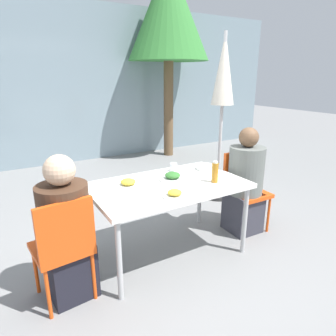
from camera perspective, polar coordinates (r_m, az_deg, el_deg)
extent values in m
plane|color=gray|center=(3.09, 0.00, -15.75)|extent=(24.00, 24.00, 0.00)
cube|color=gray|center=(6.24, -19.06, 14.75)|extent=(10.00, 0.20, 3.00)
cube|color=white|center=(2.76, 0.00, -3.37)|extent=(1.41, 0.85, 0.04)
cylinder|color=#B7B7B7|center=(2.39, -9.27, -17.06)|extent=(0.04, 0.04, 0.69)
cylinder|color=#B7B7B7|center=(3.02, 14.41, -9.65)|extent=(0.04, 0.04, 0.69)
cylinder|color=#B7B7B7|center=(2.99, -14.53, -9.87)|extent=(0.04, 0.04, 0.69)
cylinder|color=#B7B7B7|center=(3.51, 6.04, -5.19)|extent=(0.04, 0.04, 0.69)
cube|color=#E54C14|center=(2.48, -19.66, -14.13)|extent=(0.44, 0.44, 0.04)
cube|color=#E54C14|center=(2.22, -18.81, -11.18)|extent=(0.40, 0.08, 0.42)
cylinder|color=#E54C14|center=(2.71, -23.87, -17.39)|extent=(0.03, 0.03, 0.41)
cylinder|color=#E54C14|center=(2.78, -16.83, -15.66)|extent=(0.03, 0.03, 0.41)
cylinder|color=#E54C14|center=(2.44, -21.85, -21.46)|extent=(0.03, 0.03, 0.41)
cylinder|color=#E54C14|center=(2.51, -13.96, -19.33)|extent=(0.03, 0.03, 0.41)
cube|color=black|center=(2.60, -18.09, -17.74)|extent=(0.37, 0.37, 0.45)
cylinder|color=#472D1E|center=(2.37, -19.14, -8.49)|extent=(0.38, 0.38, 0.48)
sphere|color=beige|center=(2.25, -20.01, -0.39)|extent=(0.23, 0.23, 0.23)
cube|color=#E54C14|center=(3.43, 14.92, -4.72)|extent=(0.41, 0.41, 0.04)
cube|color=#E54C14|center=(3.48, 13.18, -0.25)|extent=(0.40, 0.05, 0.42)
cylinder|color=#E54C14|center=(3.52, 18.58, -8.44)|extent=(0.03, 0.03, 0.41)
cylinder|color=#E54C14|center=(3.30, 14.47, -9.88)|extent=(0.03, 0.03, 0.41)
cylinder|color=#E54C14|center=(3.74, 14.78, -6.59)|extent=(0.03, 0.03, 0.41)
cylinder|color=#E54C14|center=(3.53, 10.71, -7.78)|extent=(0.03, 0.03, 0.41)
cube|color=#383842|center=(3.48, 14.06, -8.03)|extent=(0.35, 0.35, 0.45)
cylinder|color=slate|center=(3.30, 14.66, -0.43)|extent=(0.38, 0.38, 0.51)
sphere|color=brown|center=(3.22, 15.15, 5.68)|extent=(0.21, 0.21, 0.21)
cylinder|color=#333333|center=(4.39, 9.36, -5.10)|extent=(0.36, 0.36, 0.05)
cylinder|color=#BCBCBC|center=(4.11, 10.10, 8.92)|extent=(0.04, 0.04, 2.20)
cone|color=beige|center=(4.07, 10.61, 18.07)|extent=(0.30, 0.30, 0.89)
cylinder|color=white|center=(2.86, 0.88, -2.06)|extent=(0.27, 0.27, 0.01)
ellipsoid|color=#33702D|center=(2.85, 0.88, -1.37)|extent=(0.15, 0.15, 0.06)
cylinder|color=white|center=(2.46, 1.28, -5.34)|extent=(0.21, 0.21, 0.01)
ellipsoid|color=gold|center=(2.45, 1.29, -4.68)|extent=(0.12, 0.12, 0.05)
cylinder|color=white|center=(2.72, -7.58, -3.29)|extent=(0.24, 0.24, 0.01)
ellipsoid|color=gold|center=(2.71, -7.61, -2.62)|extent=(0.13, 0.13, 0.05)
cylinder|color=#B7751E|center=(2.79, 8.93, -0.91)|extent=(0.06, 0.06, 0.18)
cylinder|color=white|center=(2.76, 9.03, 1.09)|extent=(0.04, 0.04, 0.02)
cylinder|color=white|center=(3.10, 1.07, 0.19)|extent=(0.07, 0.07, 0.08)
cylinder|color=white|center=(3.17, 7.10, 0.15)|extent=(0.18, 0.18, 0.05)
cylinder|color=brown|center=(6.43, 0.09, 11.01)|extent=(0.20, 0.20, 1.95)
cone|color=#388438|center=(6.50, 0.10, 27.88)|extent=(1.61, 1.61, 1.84)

